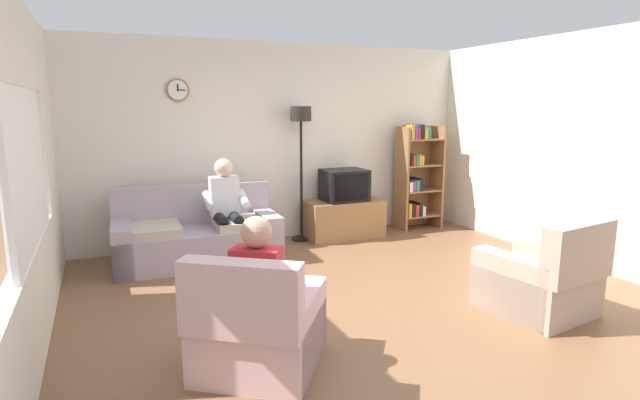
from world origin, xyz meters
The scene contains 13 objects.
ground_plane centered at (0.00, 0.00, 0.00)m, with size 12.00×12.00×0.00m, color brown.
back_wall_assembly centered at (0.00, 2.66, 1.35)m, with size 6.20×0.17×2.70m.
left_wall_assembly centered at (-2.86, 0.03, 1.34)m, with size 0.12×5.80×2.70m.
right_wall centered at (2.86, 0.00, 1.35)m, with size 0.12×5.80×2.70m, color silver.
couch centered at (-1.32, 1.92, 0.31)m, with size 1.93×0.95×0.90m.
tv_stand centered at (0.80, 2.25, 0.27)m, with size 1.10×0.56×0.54m.
tv centered at (0.80, 2.23, 0.76)m, with size 0.60×0.49×0.44m.
bookshelf centered at (2.06, 2.32, 0.82)m, with size 0.68×0.36×1.59m.
floor_lamp centered at (0.20, 2.35, 1.45)m, with size 0.28×0.28×1.85m.
armchair_near_window centered at (-1.38, -0.79, 0.29)m, with size 1.16×1.18×0.90m.
armchair_near_bookshelf centered at (1.25, -0.86, 0.29)m, with size 0.92×0.99×0.90m.
person_on_couch centered at (-0.98, 1.81, 0.70)m, with size 0.52×0.55×1.24m.
person_in_left_armchair centered at (-1.33, -0.72, 0.60)m, with size 0.62×0.64×1.12m.
Camera 1 is at (-2.32, -4.02, 1.87)m, focal length 28.17 mm.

